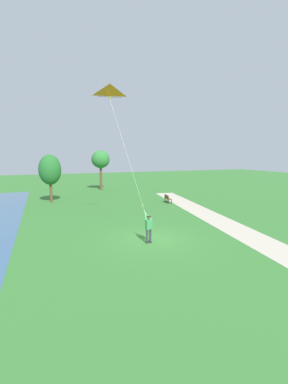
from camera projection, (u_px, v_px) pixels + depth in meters
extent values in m
plane|color=#33702D|center=(151.00, 240.00, 16.79)|extent=(120.00, 120.00, 0.00)
cube|color=#B7AD99|center=(221.00, 222.00, 21.12)|extent=(7.35, 31.98, 0.02)
cube|color=#232328|center=(147.00, 243.00, 16.14)|extent=(0.16, 0.26, 0.06)
cylinder|color=#383842|center=(147.00, 236.00, 16.07)|extent=(0.14, 0.14, 0.82)
cube|color=#232328|center=(150.00, 242.00, 16.27)|extent=(0.16, 0.26, 0.06)
cylinder|color=#383842|center=(150.00, 235.00, 16.20)|extent=(0.14, 0.14, 0.82)
cube|color=#38894C|center=(149.00, 224.00, 16.03)|extent=(0.44, 0.30, 0.60)
sphere|color=#996B4C|center=(149.00, 217.00, 15.96)|extent=(0.22, 0.22, 0.22)
ellipsoid|color=black|center=(149.00, 216.00, 15.94)|extent=(0.27, 0.27, 0.13)
cylinder|color=#38894C|center=(146.00, 217.00, 16.10)|extent=(0.25, 0.56, 0.43)
cylinder|color=#38894C|center=(148.00, 216.00, 16.19)|extent=(0.43, 0.48, 0.43)
sphere|color=#996B4C|center=(145.00, 214.00, 16.26)|extent=(0.10, 0.10, 0.10)
pyramid|color=orange|center=(110.00, 91.00, 18.62)|extent=(1.90, 1.04, 0.75)
cone|color=yellow|center=(110.00, 98.00, 19.02)|extent=(0.23, 0.23, 0.22)
cylinder|color=black|center=(110.00, 97.00, 19.00)|extent=(1.68, 0.34, 0.02)
cylinder|color=silver|center=(126.00, 152.00, 17.64)|extent=(0.98, 4.56, 7.58)
cube|color=brown|center=(168.00, 199.00, 29.43)|extent=(0.67, 1.55, 0.05)
cube|color=brown|center=(167.00, 197.00, 29.36)|extent=(0.27, 1.49, 0.40)
cube|color=#2D2D33|center=(168.00, 200.00, 30.14)|extent=(0.07, 0.07, 0.45)
cube|color=#2D2D33|center=(165.00, 200.00, 30.07)|extent=(0.07, 0.07, 0.45)
cube|color=#2D2D33|center=(171.00, 202.00, 28.85)|extent=(0.07, 0.07, 0.45)
cube|color=#2D2D33|center=(169.00, 202.00, 28.78)|extent=(0.07, 0.07, 0.45)
cylinder|color=brown|center=(51.00, 191.00, 29.56)|extent=(0.30, 0.30, 2.49)
ellipsoid|color=#236628|center=(50.00, 170.00, 29.21)|extent=(2.42, 2.11, 3.35)
cylinder|color=brown|center=(101.00, 178.00, 39.85)|extent=(0.37, 0.37, 3.67)
ellipsoid|color=#2D7533|center=(101.00, 159.00, 39.46)|extent=(2.72, 2.37, 2.63)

